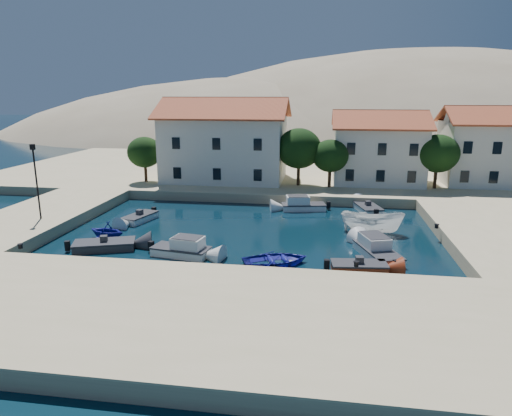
# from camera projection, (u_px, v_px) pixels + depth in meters

# --- Properties ---
(ground) EXTENTS (400.00, 400.00, 0.00)m
(ground) POSITION_uv_depth(u_px,v_px,m) (225.00, 279.00, 28.28)
(ground) COLOR black
(ground) RESTS_ON ground
(quay_south) EXTENTS (52.00, 12.00, 1.00)m
(quay_south) POSITION_uv_depth(u_px,v_px,m) (198.00, 318.00, 22.41)
(quay_south) COLOR tan
(quay_south) RESTS_ON ground
(quay_west) EXTENTS (8.00, 20.00, 1.00)m
(quay_west) POSITION_uv_depth(u_px,v_px,m) (40.00, 217.00, 40.49)
(quay_west) COLOR tan
(quay_west) RESTS_ON ground
(quay_north) EXTENTS (80.00, 36.00, 1.00)m
(quay_north) POSITION_uv_depth(u_px,v_px,m) (296.00, 171.00, 64.30)
(quay_north) COLOR tan
(quay_north) RESTS_ON ground
(hills) EXTENTS (254.00, 176.00, 99.00)m
(hills) POSITION_uv_depth(u_px,v_px,m) (368.00, 202.00, 149.56)
(hills) COLOR gray
(hills) RESTS_ON ground
(building_left) EXTENTS (14.70, 9.45, 9.70)m
(building_left) POSITION_uv_depth(u_px,v_px,m) (225.00, 139.00, 54.54)
(building_left) COLOR white
(building_left) RESTS_ON quay_north
(building_mid) EXTENTS (10.50, 8.40, 8.30)m
(building_mid) POSITION_uv_depth(u_px,v_px,m) (378.00, 146.00, 53.08)
(building_mid) COLOR white
(building_mid) RESTS_ON quay_north
(building_right) EXTENTS (9.45, 8.40, 8.80)m
(building_right) POSITION_uv_depth(u_px,v_px,m) (485.00, 145.00, 52.24)
(building_right) COLOR white
(building_right) RESTS_ON quay_north
(trees) EXTENTS (37.30, 5.30, 6.45)m
(trees) POSITION_uv_depth(u_px,v_px,m) (312.00, 152.00, 50.85)
(trees) COLOR #382314
(trees) RESTS_ON quay_north
(lamppost) EXTENTS (0.35, 0.25, 6.22)m
(lamppost) POSITION_uv_depth(u_px,v_px,m) (36.00, 174.00, 37.31)
(lamppost) COLOR black
(lamppost) RESTS_ON quay_west
(bollards) EXTENTS (29.36, 9.56, 0.30)m
(bollards) POSITION_uv_depth(u_px,v_px,m) (276.00, 244.00, 31.30)
(bollards) COLOR black
(bollards) RESTS_ON ground
(motorboat_grey_sw) EXTENTS (4.78, 3.28, 1.25)m
(motorboat_grey_sw) POSITION_uv_depth(u_px,v_px,m) (104.00, 246.00, 33.64)
(motorboat_grey_sw) COLOR #303034
(motorboat_grey_sw) RESTS_ON ground
(cabin_cruiser_south) EXTENTS (4.35, 2.45, 1.60)m
(cabin_cruiser_south) POSITION_uv_depth(u_px,v_px,m) (181.00, 249.00, 32.32)
(cabin_cruiser_south) COLOR white
(cabin_cruiser_south) RESTS_ON ground
(rowboat_south) EXTENTS (5.30, 4.58, 0.92)m
(rowboat_south) POSITION_uv_depth(u_px,v_px,m) (276.00, 264.00, 30.75)
(rowboat_south) COLOR navy
(rowboat_south) RESTS_ON ground
(motorboat_red_se) EXTENTS (3.70, 1.96, 1.25)m
(motorboat_red_se) POSITION_uv_depth(u_px,v_px,m) (359.00, 267.00, 29.39)
(motorboat_red_se) COLOR maroon
(motorboat_red_se) RESTS_ON ground
(cabin_cruiser_east) EXTENTS (3.30, 5.06, 1.60)m
(cabin_cruiser_east) POSITION_uv_depth(u_px,v_px,m) (378.00, 251.00, 31.98)
(cabin_cruiser_east) COLOR white
(cabin_cruiser_east) RESTS_ON ground
(boat_east) EXTENTS (5.31, 2.56, 1.97)m
(boat_east) POSITION_uv_depth(u_px,v_px,m) (371.00, 232.00, 37.83)
(boat_east) COLOR white
(boat_east) RESTS_ON ground
(motorboat_white_ne) EXTENTS (2.80, 4.32, 1.25)m
(motorboat_white_ne) POSITION_uv_depth(u_px,v_px,m) (368.00, 208.00, 44.42)
(motorboat_white_ne) COLOR white
(motorboat_white_ne) RESTS_ON ground
(rowboat_west) EXTENTS (3.58, 3.27, 1.61)m
(rowboat_west) POSITION_uv_depth(u_px,v_px,m) (108.00, 238.00, 36.21)
(rowboat_west) COLOR navy
(rowboat_west) RESTS_ON ground
(motorboat_white_west) EXTENTS (2.49, 3.92, 1.25)m
(motorboat_white_west) POSITION_uv_depth(u_px,v_px,m) (140.00, 218.00, 41.08)
(motorboat_white_west) COLOR white
(motorboat_white_west) RESTS_ON ground
(cabin_cruiser_north) EXTENTS (4.51, 2.61, 1.60)m
(cabin_cruiser_north) POSITION_uv_depth(u_px,v_px,m) (304.00, 205.00, 44.97)
(cabin_cruiser_north) COLOR white
(cabin_cruiser_north) RESTS_ON ground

